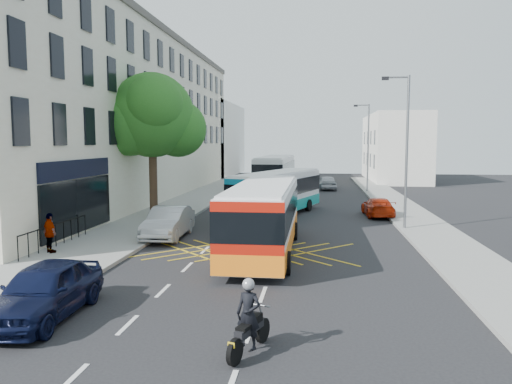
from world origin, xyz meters
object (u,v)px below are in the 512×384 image
(bus_near, at_px, (264,216))
(bus_mid, at_px, (278,193))
(motorbike, at_px, (249,318))
(parked_car_silver, at_px, (168,222))
(distant_car_grey, at_px, (294,178))
(lamp_far, at_px, (367,143))
(lamp_near, at_px, (405,144))
(distant_car_silver, at_px, (327,183))
(parked_car_blue, at_px, (44,290))
(pedestrian_far, at_px, (50,233))
(bus_far, at_px, (275,172))
(red_hatchback, at_px, (378,207))
(street_tree, at_px, (152,116))

(bus_near, distance_m, bus_mid, 10.72)
(motorbike, bearing_deg, bus_near, 113.49)
(motorbike, distance_m, parked_car_silver, 14.12)
(motorbike, bearing_deg, distant_car_grey, 110.56)
(bus_mid, relative_size, motorbike, 5.46)
(lamp_far, relative_size, distant_car_grey, 1.54)
(lamp_near, distance_m, distant_car_grey, 29.79)
(lamp_near, bearing_deg, distant_car_silver, 98.94)
(lamp_far, distance_m, bus_mid, 17.23)
(bus_near, relative_size, motorbike, 5.61)
(lamp_near, distance_m, parked_car_silver, 12.88)
(lamp_far, xyz_separation_m, parked_car_blue, (-11.80, -34.76, -3.86))
(parked_car_blue, distance_m, pedestrian_far, 7.77)
(bus_far, relative_size, pedestrian_far, 7.20)
(bus_near, bearing_deg, distant_car_silver, 83.49)
(parked_car_blue, bearing_deg, motorbike, -16.79)
(parked_car_silver, bearing_deg, parked_car_blue, -91.18)
(bus_mid, relative_size, red_hatchback, 2.49)
(distant_car_silver, bearing_deg, parked_car_silver, 67.78)
(bus_far, bearing_deg, parked_car_silver, -95.09)
(bus_far, xyz_separation_m, red_hatchback, (7.87, -16.26, -1.15))
(lamp_far, relative_size, bus_mid, 0.78)
(street_tree, xyz_separation_m, bus_far, (6.14, 18.34, -4.55))
(red_hatchback, bearing_deg, lamp_far, -95.41)
(distant_car_silver, bearing_deg, lamp_near, 94.32)
(lamp_near, distance_m, bus_near, 9.64)
(lamp_near, bearing_deg, bus_near, -137.95)
(lamp_far, xyz_separation_m, distant_car_grey, (-7.03, 8.69, -3.90))
(parked_car_blue, bearing_deg, parked_car_silver, 88.66)
(distant_car_silver, bearing_deg, lamp_far, 139.65)
(motorbike, height_order, parked_car_blue, motorbike)
(motorbike, distance_m, parked_car_blue, 5.97)
(motorbike, xyz_separation_m, parked_car_silver, (-5.75, 12.89, -0.05))
(lamp_near, bearing_deg, street_tree, 168.60)
(street_tree, bearing_deg, distant_car_silver, 60.33)
(bus_mid, distance_m, parked_car_blue, 19.94)
(street_tree, height_order, motorbike, street_tree)
(parked_car_silver, relative_size, distant_car_grey, 0.89)
(motorbike, xyz_separation_m, distant_car_silver, (2.49, 38.90, -0.11))
(lamp_far, xyz_separation_m, red_hatchback, (-0.70, -14.95, -4.02))
(lamp_far, bearing_deg, bus_far, 171.32)
(street_tree, distance_m, parked_car_blue, 18.79)
(bus_mid, xyz_separation_m, distant_car_grey, (0.02, 24.10, -0.76))
(red_hatchback, bearing_deg, distant_car_silver, -83.48)
(motorbike, bearing_deg, bus_far, 113.14)
(bus_near, bearing_deg, parked_car_blue, -120.17)
(red_hatchback, distance_m, distant_car_silver, 17.73)
(bus_mid, xyz_separation_m, red_hatchback, (6.35, 0.46, -0.89))
(lamp_near, xyz_separation_m, distant_car_silver, (-3.55, 22.55, -3.91))
(bus_mid, bearing_deg, pedestrian_far, -105.78)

